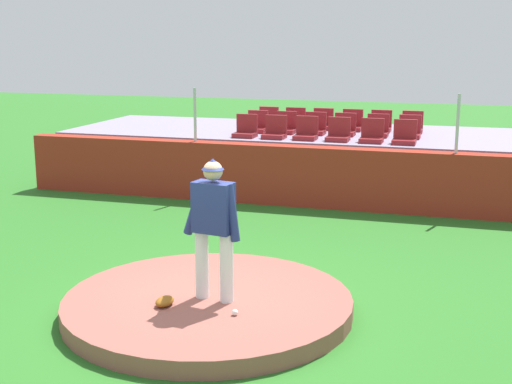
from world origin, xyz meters
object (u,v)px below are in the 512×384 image
stadium_chair_2 (306,132)px  stadium_chair_10 (377,130)px  stadium_chair_3 (338,134)px  stadium_chair_9 (345,128)px  stadium_chair_4 (372,135)px  stadium_chair_17 (412,126)px  stadium_chair_16 (381,125)px  stadium_chair_11 (410,131)px  stadium_chair_1 (275,131)px  pitcher (214,219)px  stadium_chair_8 (315,127)px  stadium_chair_14 (323,123)px  stadium_chair_15 (352,124)px  stadium_chair_5 (405,136)px  stadium_chair_7 (286,126)px  stadium_chair_13 (295,122)px  fielding_glove (165,301)px  stadium_chair_12 (268,121)px  baseball (235,312)px  stadium_chair_0 (246,130)px  stadium_chair_6 (257,125)px

stadium_chair_2 → stadium_chair_10: (1.43, 0.90, 0.00)m
stadium_chair_3 → stadium_chair_9: bearing=-88.7°
stadium_chair_4 → stadium_chair_17: (0.70, 1.78, 0.00)m
stadium_chair_9 → stadium_chair_17: (1.43, 0.88, 0.00)m
stadium_chair_3 → stadium_chair_16: same height
stadium_chair_9 → stadium_chair_11: (1.45, -0.00, 0.00)m
stadium_chair_16 → stadium_chair_17: same height
stadium_chair_1 → stadium_chair_4: bearing=-179.7°
stadium_chair_2 → stadium_chair_9: same height
pitcher → stadium_chair_3: pitcher is taller
stadium_chair_1 → stadium_chair_3: size_ratio=1.00×
stadium_chair_8 → stadium_chair_14: same height
stadium_chair_8 → stadium_chair_15: bearing=-129.1°
stadium_chair_2 → stadium_chair_5: bearing=179.0°
stadium_chair_7 → stadium_chair_8: size_ratio=1.00×
stadium_chair_3 → stadium_chair_13: 2.25m
stadium_chair_2 → stadium_chair_7: bearing=-51.2°
fielding_glove → stadium_chair_10: size_ratio=0.60×
stadium_chair_2 → stadium_chair_14: (0.00, 1.79, 0.00)m
stadium_chair_4 → stadium_chair_14: (-1.43, 1.80, 0.00)m
stadium_chair_8 → stadium_chair_16: 1.65m
stadium_chair_10 → stadium_chair_11: size_ratio=1.00×
stadium_chair_8 → stadium_chair_12: bearing=-32.4°
fielding_glove → stadium_chair_7: 8.47m
stadium_chair_11 → stadium_chair_17: size_ratio=1.00×
pitcher → stadium_chair_14: size_ratio=3.54×
baseball → stadium_chair_4: 7.66m
stadium_chair_8 → stadium_chair_11: 2.13m
baseball → stadium_chair_15: size_ratio=0.15×
pitcher → stadium_chair_7: size_ratio=3.54×
stadium_chair_0 → stadium_chair_15: (2.10, 1.77, 0.00)m
stadium_chair_1 → stadium_chair_8: (0.70, 0.90, 0.00)m
stadium_chair_7 → stadium_chair_6: bearing=-0.3°
stadium_chair_7 → stadium_chair_17: size_ratio=1.00×
stadium_chair_9 → stadium_chair_10: bearing=-179.4°
stadium_chair_3 → stadium_chair_8: (-0.70, 0.89, 0.00)m
stadium_chair_2 → stadium_chair_16: same height
stadium_chair_0 → stadium_chair_13: size_ratio=1.00×
stadium_chair_4 → stadium_chair_7: size_ratio=1.00×
fielding_glove → stadium_chair_4: bearing=171.2°
baseball → stadium_chair_3: (-0.17, 7.57, 1.11)m
stadium_chair_0 → stadium_chair_3: same height
stadium_chair_8 → stadium_chair_11: bearing=-179.9°
stadium_chair_6 → stadium_chair_11: (3.51, 0.04, 0.00)m
stadium_chair_6 → stadium_chair_7: (0.69, -0.00, 0.00)m
stadium_chair_2 → stadium_chair_16: (1.40, 1.77, 0.00)m
pitcher → baseball: pitcher is taller
stadium_chair_2 → stadium_chair_0: bearing=0.2°
stadium_chair_15 → stadium_chair_7: bearing=33.1°
stadium_chair_2 → stadium_chair_15: 1.90m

